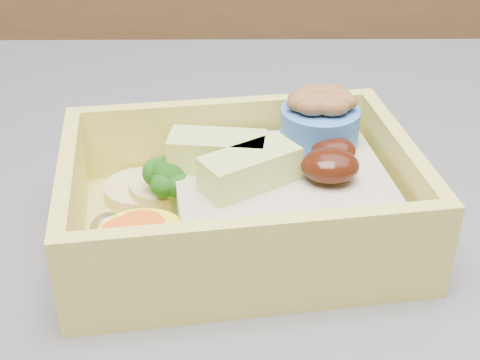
{
  "coord_description": "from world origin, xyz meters",
  "views": [
    {
      "loc": [
        -0.11,
        -0.33,
        1.15
      ],
      "look_at": [
        -0.1,
        -0.01,
        0.96
      ],
      "focal_mm": 50.0,
      "sensor_mm": 36.0,
      "label": 1
    }
  ],
  "objects": [
    {
      "name": "bento_box",
      "position": [
        -0.1,
        -0.01,
        0.95
      ],
      "size": [
        0.21,
        0.17,
        0.07
      ],
      "rotation": [
        0.0,
        0.0,
        0.14
      ],
      "color": "#DFD55C",
      "rests_on": "island"
    }
  ]
}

